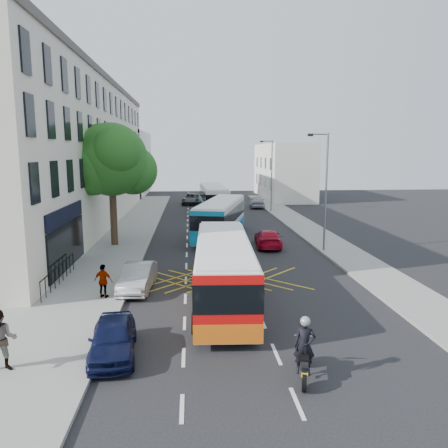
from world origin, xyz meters
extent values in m
plane|color=black|center=(0.00, 0.00, 0.00)|extent=(120.00, 120.00, 0.00)
cube|color=gray|center=(-8.50, 15.00, 0.07)|extent=(5.00, 70.00, 0.15)
cube|color=gray|center=(7.50, 15.00, 0.07)|extent=(3.00, 70.00, 0.15)
cube|color=beige|center=(-14.00, 24.50, 6.50)|extent=(8.00, 45.00, 13.00)
cube|color=#59544C|center=(-14.00, 24.50, 13.25)|extent=(8.30, 45.00, 0.50)
cube|color=black|center=(-9.95, 8.00, 3.40)|extent=(0.12, 7.00, 0.90)
cube|color=black|center=(-9.95, 8.00, 1.60)|extent=(0.12, 7.00, 2.60)
cube|color=silver|center=(-14.00, 55.00, 5.00)|extent=(8.00, 20.00, 10.00)
cube|color=silver|center=(11.00, 48.00, 4.00)|extent=(6.00, 18.00, 8.00)
cylinder|color=#382619|center=(-8.50, 15.00, 2.35)|extent=(0.50, 0.50, 4.40)
sphere|color=#26611B|center=(-8.50, 15.00, 6.35)|extent=(5.20, 5.20, 5.20)
sphere|color=#26611B|center=(-7.10, 15.80, 5.55)|extent=(3.60, 3.60, 3.60)
sphere|color=#26611B|center=(-9.70, 14.40, 5.75)|extent=(3.80, 3.80, 3.80)
sphere|color=#26611B|center=(-7.90, 13.70, 6.95)|extent=(3.40, 3.40, 3.40)
sphere|color=#26611B|center=(-9.30, 16.10, 7.35)|extent=(3.20, 3.20, 3.20)
cylinder|color=slate|center=(6.30, 12.00, 4.15)|extent=(0.14, 0.14, 8.00)
cylinder|color=slate|center=(5.70, 12.00, 8.05)|extent=(1.20, 0.10, 0.10)
cube|color=black|center=(5.10, 12.00, 8.00)|extent=(0.35, 0.15, 0.18)
cylinder|color=slate|center=(6.30, 32.00, 4.15)|extent=(0.14, 0.14, 8.00)
cylinder|color=slate|center=(5.70, 32.00, 8.05)|extent=(1.20, 0.10, 0.10)
cube|color=black|center=(5.10, 32.00, 8.00)|extent=(0.35, 0.15, 0.18)
cube|color=silver|center=(-1.42, 2.40, 1.60)|extent=(2.85, 10.59, 2.53)
cube|color=silver|center=(-1.42, 2.40, 2.91)|extent=(2.65, 10.37, 0.11)
cube|color=black|center=(-1.42, 2.40, 1.96)|extent=(2.92, 10.66, 1.05)
cube|color=#D85E12|center=(-1.42, 2.40, 0.72)|extent=(2.91, 10.65, 0.72)
cube|color=red|center=(-1.65, -2.81, 1.62)|extent=(2.43, 0.21, 2.39)
cube|color=#FF0C0C|center=(-2.60, -2.78, 0.95)|extent=(0.25, 0.07, 0.25)
cube|color=#FF0C0C|center=(-0.71, -2.87, 0.95)|extent=(0.25, 0.07, 0.25)
cylinder|color=black|center=(-2.48, 5.31, 0.43)|extent=(0.31, 0.87, 0.86)
cylinder|color=black|center=(-0.10, 5.21, 0.43)|extent=(0.31, 0.87, 0.86)
cylinder|color=black|center=(-2.77, -1.07, 0.43)|extent=(0.31, 0.87, 0.86)
cylinder|color=black|center=(-0.39, -1.18, 0.43)|extent=(0.31, 0.87, 0.86)
cube|color=silver|center=(-0.46, 17.94, 1.62)|extent=(4.98, 10.89, 2.56)
cube|color=silver|center=(-0.46, 17.94, 2.95)|extent=(4.74, 10.64, 0.12)
cube|color=black|center=(-0.46, 17.94, 1.98)|extent=(5.05, 10.97, 1.06)
cube|color=#0E7DAE|center=(-0.46, 17.94, 0.72)|extent=(5.04, 10.95, 0.72)
cube|color=#0D76A3|center=(-1.77, 12.82, 1.64)|extent=(2.40, 0.71, 2.42)
cube|color=#FF0C0C|center=(-2.70, 13.05, 0.97)|extent=(0.26, 0.12, 0.25)
cube|color=#FF0C0C|center=(-0.85, 12.57, 0.97)|extent=(0.26, 0.12, 0.25)
cylinder|color=black|center=(-0.91, 21.04, 0.43)|extent=(0.48, 0.91, 0.87)
cylinder|color=black|center=(1.43, 20.44, 0.43)|extent=(0.48, 0.91, 0.87)
cylinder|color=black|center=(-2.52, 14.77, 0.43)|extent=(0.48, 0.91, 0.87)
cylinder|color=black|center=(-0.18, 14.17, 0.43)|extent=(0.48, 0.91, 0.87)
cube|color=silver|center=(-0.26, 32.50, 1.66)|extent=(2.85, 10.98, 2.63)
cube|color=silver|center=(-0.26, 32.50, 3.02)|extent=(2.64, 10.76, 0.12)
cube|color=black|center=(-0.26, 32.50, 2.03)|extent=(2.91, 11.04, 1.09)
cube|color=#0C94A0|center=(-0.26, 32.50, 0.74)|extent=(2.90, 11.03, 0.74)
cube|color=white|center=(-0.08, 27.08, 1.69)|extent=(2.52, 0.19, 2.48)
cube|color=#FF0C0C|center=(-1.06, 27.04, 0.99)|extent=(0.25, 0.07, 0.25)
cube|color=#FF0C0C|center=(0.91, 27.10, 0.99)|extent=(0.25, 0.07, 0.25)
cylinder|color=black|center=(-1.60, 35.43, 0.45)|extent=(0.31, 0.90, 0.89)
cylinder|color=black|center=(0.88, 35.51, 0.45)|extent=(0.31, 0.90, 0.89)
cylinder|color=black|center=(-1.37, 28.79, 0.45)|extent=(0.31, 0.90, 0.89)
cylinder|color=black|center=(1.10, 28.88, 0.45)|extent=(0.31, 0.90, 0.89)
cylinder|color=black|center=(0.35, -5.37, 0.34)|extent=(0.28, 0.69, 0.67)
cylinder|color=black|center=(0.73, -3.84, 0.34)|extent=(0.28, 0.69, 0.67)
cube|color=black|center=(0.54, -4.60, 0.65)|extent=(0.53, 1.28, 0.23)
cube|color=black|center=(0.60, -4.35, 0.84)|extent=(0.40, 0.53, 0.21)
cube|color=black|center=(0.48, -4.86, 0.79)|extent=(0.39, 0.58, 0.11)
cylinder|color=slate|center=(0.72, -3.89, 0.74)|extent=(0.17, 0.46, 0.89)
cylinder|color=slate|center=(0.68, -4.04, 1.11)|extent=(0.62, 0.19, 0.04)
cube|color=gold|center=(0.31, -5.55, 0.58)|extent=(0.19, 0.06, 0.14)
imported|color=black|center=(0.53, -4.65, 1.07)|extent=(0.75, 0.58, 1.82)
sphere|color=#99999E|center=(0.53, -4.65, 1.85)|extent=(0.32, 0.32, 0.32)
imported|color=#0C1133|center=(-5.60, -2.66, 0.64)|extent=(1.88, 3.90, 1.28)
imported|color=#96999D|center=(-5.60, 4.54, 0.66)|extent=(1.71, 4.13, 1.33)
imported|color=#AB071E|center=(2.73, 14.04, 0.64)|extent=(2.15, 4.54, 1.28)
imported|color=#393B40|center=(-2.71, 40.55, 0.70)|extent=(2.81, 5.27, 1.41)
imported|color=#A2A4A9|center=(5.36, 36.44, 0.73)|extent=(2.13, 4.43, 1.46)
imported|color=gray|center=(-8.81, -3.76, 1.14)|extent=(1.11, 0.95, 1.98)
imported|color=gray|center=(-7.00, 3.06, 0.95)|extent=(1.01, 0.68, 1.60)
camera|label=1|loc=(-2.90, -16.96, 6.94)|focal=35.00mm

